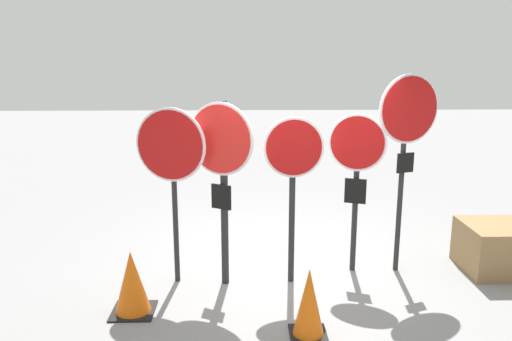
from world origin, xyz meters
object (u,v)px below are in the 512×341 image
Objects in this scene: stop_sign_0 at (171,157)px; stop_sign_4 at (407,128)px; storage_crate at (499,248)px; traffic_cone_0 at (132,282)px; stop_sign_1 at (222,161)px; stop_sign_3 at (357,162)px; traffic_cone_1 at (309,303)px; stop_sign_2 at (293,167)px.

stop_sign_4 reaches higher than stop_sign_0.
stop_sign_4 reaches higher than storage_crate.
traffic_cone_0 is (-3.20, -0.97, -1.52)m from stop_sign_4.
storage_crate is at bearing 33.56° from stop_sign_1.
stop_sign_3 is 2.01m from traffic_cone_1.
traffic_cone_1 is at bearing -15.52° from traffic_cone_0.
stop_sign_3 is at bearing 20.84° from traffic_cone_0.
stop_sign_4 is 2.52m from traffic_cone_1.
stop_sign_0 reaches higher than storage_crate.
stop_sign_3 is 2.25× the size of storage_crate.
traffic_cone_0 is at bearing -167.79° from storage_crate.
traffic_cone_0 is (-0.37, -0.72, -1.23)m from stop_sign_0.
storage_crate is at bearing 12.21° from traffic_cone_0.
stop_sign_1 reaches higher than stop_sign_2.
stop_sign_0 is at bearing -176.46° from storage_crate.
stop_sign_2 is 1.63m from traffic_cone_1.
stop_sign_1 reaches higher than traffic_cone_1.
traffic_cone_0 is 0.99× the size of traffic_cone_1.
traffic_cone_1 is (-0.76, -1.50, -1.10)m from stop_sign_3.
traffic_cone_0 is 4.60m from storage_crate.
traffic_cone_1 is at bearing -90.20° from stop_sign_2.
stop_sign_0 is 4.33m from storage_crate.
traffic_cone_1 is at bearing -97.78° from stop_sign_3.
stop_sign_0 is 2.37× the size of storage_crate.
traffic_cone_0 is 0.77× the size of storage_crate.
stop_sign_0 is 0.97× the size of stop_sign_1.
stop_sign_3 is 2.21m from storage_crate.
stop_sign_0 is 2.85m from stop_sign_4.
stop_sign_1 is 1.66m from traffic_cone_0.
stop_sign_1 is at bearing -149.40° from stop_sign_3.
stop_sign_1 is at bearing 178.93° from stop_sign_2.
storage_crate is at bearing 18.63° from stop_sign_3.
stop_sign_4 reaches higher than stop_sign_3.
stop_sign_0 is at bearing 140.13° from traffic_cone_1.
stop_sign_2 is 1.50m from stop_sign_4.
stop_sign_0 is 1.47m from traffic_cone_0.
stop_sign_1 is at bearing -174.89° from storage_crate.
traffic_cone_0 is at bearing -161.87° from stop_sign_2.
storage_crate is (4.13, 0.26, -1.27)m from stop_sign_0.
stop_sign_0 is 1.05× the size of stop_sign_2.
stop_sign_3 is at bearing 63.07° from traffic_cone_1.
stop_sign_3 is 2.92× the size of traffic_cone_0.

